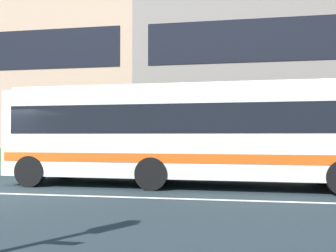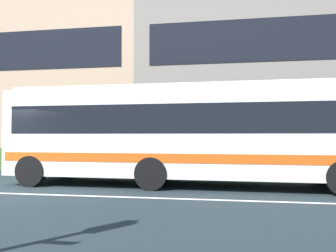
# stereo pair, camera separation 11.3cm
# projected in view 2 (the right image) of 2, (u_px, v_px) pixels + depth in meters

# --- Properties ---
(hedge_row_far) EXTENTS (13.27, 1.10, 1.04)m
(hedge_row_far) POSITION_uv_depth(u_px,v_px,m) (108.00, 160.00, 15.68)
(hedge_row_far) COLOR #376128
(hedge_row_far) RESTS_ON ground_plane
(apartment_block_left) EXTENTS (18.54, 9.41, 11.76)m
(apartment_block_left) POSITION_uv_depth(u_px,v_px,m) (31.00, 80.00, 25.69)
(apartment_block_left) COLOR tan
(apartment_block_left) RESTS_ON ground_plane
(apartment_block_right) EXTENTS (23.27, 9.41, 11.74)m
(apartment_block_right) POSITION_uv_depth(u_px,v_px,m) (326.00, 71.00, 22.18)
(apartment_block_right) COLOR gray
(apartment_block_right) RESTS_ON ground_plane
(transit_bus) EXTENTS (11.50, 2.84, 3.26)m
(transit_bus) POSITION_uv_depth(u_px,v_px,m) (180.00, 131.00, 11.38)
(transit_bus) COLOR silver
(transit_bus) RESTS_ON ground_plane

